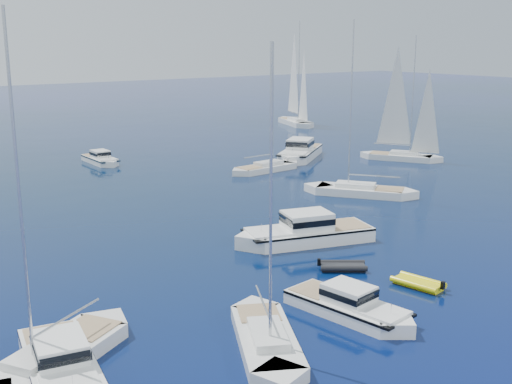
% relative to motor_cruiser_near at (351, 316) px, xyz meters
% --- Properties ---
extents(motor_cruiser_near, '(3.78, 8.69, 2.21)m').
position_rel_motor_cruiser_near_xyz_m(motor_cruiser_near, '(0.00, 0.00, 0.00)').
color(motor_cruiser_near, white).
rests_on(motor_cruiser_near, ground).
extents(motor_cruiser_left, '(4.53, 9.69, 2.45)m').
position_rel_motor_cruiser_near_xyz_m(motor_cruiser_left, '(-14.95, 2.66, 0.00)').
color(motor_cruiser_left, white).
rests_on(motor_cruiser_left, ground).
extents(motor_cruiser_centre, '(11.70, 6.44, 2.94)m').
position_rel_motor_cruiser_near_xyz_m(motor_cruiser_centre, '(6.41, 11.42, 0.00)').
color(motor_cruiser_centre, white).
rests_on(motor_cruiser_centre, ground).
extents(motor_cruiser_distant, '(11.89, 10.16, 3.17)m').
position_rel_motor_cruiser_near_xyz_m(motor_cruiser_distant, '(28.36, 38.07, 0.00)').
color(motor_cruiser_distant, white).
rests_on(motor_cruiser_distant, ground).
extents(motor_cruiser_horizon, '(2.38, 7.70, 2.02)m').
position_rel_motor_cruiser_near_xyz_m(motor_cruiser_horizon, '(6.91, 49.69, 0.00)').
color(motor_cruiser_horizon, white).
rests_on(motor_cruiser_horizon, ground).
extents(sailboat_fore, '(7.12, 10.31, 15.07)m').
position_rel_motor_cruiser_near_xyz_m(sailboat_fore, '(-5.84, -0.16, 0.00)').
color(sailboat_fore, silver).
rests_on(sailboat_fore, ground).
extents(sailboat_mid_r, '(9.20, 11.14, 17.00)m').
position_rel_motor_cruiser_near_xyz_m(sailboat_mid_r, '(20.46, 19.62, 0.00)').
color(sailboat_mid_r, white).
rests_on(sailboat_mid_r, ground).
extents(sailboat_mid_l, '(11.15, 8.19, 16.49)m').
position_rel_motor_cruiser_near_xyz_m(sailboat_mid_l, '(-14.93, 4.06, 0.00)').
color(sailboat_mid_l, silver).
rests_on(sailboat_mid_l, ground).
extents(sailboat_centre, '(10.30, 3.30, 14.91)m').
position_rel_motor_cruiser_near_xyz_m(sailboat_centre, '(20.19, 34.26, 0.00)').
color(sailboat_centre, silver).
rests_on(sailboat_centre, ground).
extents(sailboat_sails_r, '(7.91, 10.57, 15.69)m').
position_rel_motor_cruiser_near_xyz_m(sailboat_sails_r, '(37.86, 29.85, 0.00)').
color(sailboat_sails_r, white).
rests_on(sailboat_sails_r, ground).
extents(sailboat_sails_far, '(6.87, 12.85, 18.31)m').
position_rel_motor_cruiser_near_xyz_m(sailboat_sails_far, '(49.04, 63.78, 0.00)').
color(sailboat_sails_far, white).
rests_on(sailboat_sails_far, ground).
extents(tender_yellow, '(2.35, 3.48, 0.95)m').
position_rel_motor_cruiser_near_xyz_m(tender_yellow, '(6.31, 0.67, 0.00)').
color(tender_yellow, yellow).
rests_on(tender_yellow, ground).
extents(tender_grey_near, '(3.57, 3.29, 0.95)m').
position_rel_motor_cruiser_near_xyz_m(tender_grey_near, '(4.69, 5.50, 0.00)').
color(tender_grey_near, black).
rests_on(tender_grey_near, ground).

